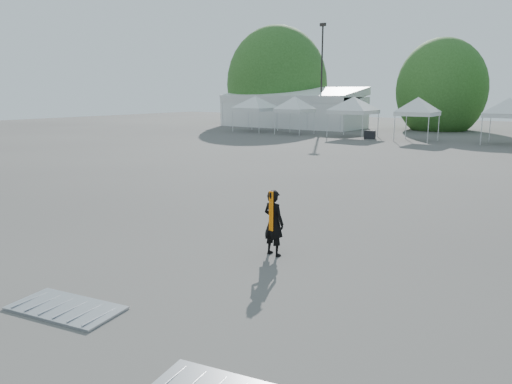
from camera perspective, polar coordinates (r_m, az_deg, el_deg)
The scene contains 13 objects.
ground at distance 13.32m, azimuth 4.96°, elevation -4.92°, with size 120.00×120.00×0.00m, color #474442.
marquee at distance 54.16m, azimuth 4.16°, elevation 9.50°, with size 15.00×6.25×4.23m.
light_pole_west at distance 51.29m, azimuth 7.52°, elevation 13.58°, with size 0.60×0.25×10.30m.
tree_far_w at distance 58.82m, azimuth 2.39°, elevation 12.17°, with size 4.80×4.80×7.30m.
tree_mid_w at distance 53.02m, azimuth 20.40°, elevation 10.91°, with size 4.16×4.16×6.33m.
tent_a at distance 47.95m, azimuth -0.08°, elevation 10.59°, with size 4.63×4.63×3.88m.
tent_b at distance 45.01m, azimuth 4.47°, elevation 10.50°, with size 3.91×3.91×3.88m.
tent_c at distance 42.65m, azimuth 11.10°, elevation 10.28°, with size 4.72×4.72×3.88m.
tent_d at distance 40.37m, azimuth 18.05°, elevation 9.89°, with size 3.90×3.90×3.88m.
tent_e at distance 40.08m, azimuth 27.01°, elevation 9.21°, with size 4.27×4.27×3.88m.
man at distance 11.49m, azimuth 2.03°, elevation -3.52°, with size 0.62×0.46×1.55m.
barrier_left at distance 9.53m, azimuth -20.92°, elevation -12.25°, with size 2.13×1.34×0.06m.
crate_west at distance 41.41m, azimuth 12.88°, elevation 6.40°, with size 0.85×0.66×0.66m, color black.
Camera 1 is at (6.55, -10.99, 3.73)m, focal length 35.00 mm.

